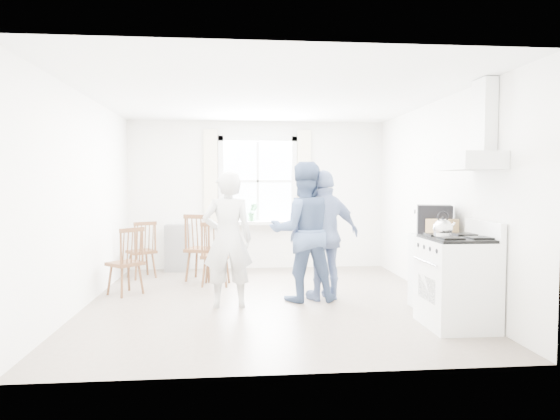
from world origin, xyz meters
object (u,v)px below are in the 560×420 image
object	(u,v)px
low_cabinet	(436,272)
windsor_chair_c	(129,254)
windsor_chair_b	(215,247)
person_left	(228,239)
windsor_chair_a	(144,243)
gas_stove	(457,281)
person_mid	(303,231)
stereo_stack	(434,220)
person_right	(325,235)

from	to	relation	value
low_cabinet	windsor_chair_c	size ratio (longest dim) A/B	0.97
windsor_chair_b	person_left	size ratio (longest dim) A/B	0.58
windsor_chair_a	windsor_chair_b	xyz separation A→B (m)	(1.14, -0.73, 0.02)
gas_stove	windsor_chair_b	distance (m)	3.48
person_mid	stereo_stack	bearing A→B (deg)	156.99
stereo_stack	windsor_chair_a	bearing A→B (deg)	149.49
stereo_stack	low_cabinet	bearing A→B (deg)	-82.15
gas_stove	person_left	distance (m)	2.66
low_cabinet	windsor_chair_b	bearing A→B (deg)	149.40
windsor_chair_c	person_left	distance (m)	1.55
low_cabinet	windsor_chair_b	xyz separation A→B (m)	(-2.68, 1.59, 0.13)
low_cabinet	windsor_chair_b	size ratio (longest dim) A/B	0.94
person_left	windsor_chair_a	bearing A→B (deg)	-58.16
gas_stove	person_right	size ratio (longest dim) A/B	0.67
low_cabinet	person_right	xyz separation A→B (m)	(-1.23, 0.65, 0.39)
windsor_chair_b	windsor_chair_c	distance (m)	1.22
person_right	stereo_stack	bearing A→B (deg)	134.56
person_mid	windsor_chair_c	bearing A→B (deg)	-14.91
stereo_stack	windsor_chair_b	bearing A→B (deg)	150.38
stereo_stack	windsor_chair_a	size ratio (longest dim) A/B	0.53
person_left	person_right	world-z (taller)	person_right
low_cabinet	stereo_stack	world-z (taller)	stereo_stack
windsor_chair_c	person_right	world-z (taller)	person_right
windsor_chair_a	person_right	world-z (taller)	person_right
low_cabinet	person_mid	size ratio (longest dim) A/B	0.50
low_cabinet	windsor_chair_a	size ratio (longest dim) A/B	0.98
gas_stove	person_left	world-z (taller)	person_left
low_cabinet	windsor_chair_c	xyz separation A→B (m)	(-3.81, 1.12, 0.12)
low_cabinet	windsor_chair_c	distance (m)	3.97
low_cabinet	person_left	distance (m)	2.53
windsor_chair_a	person_right	distance (m)	3.10
windsor_chair_b	low_cabinet	bearing A→B (deg)	-30.60
low_cabinet	stereo_stack	xyz separation A→B (m)	(-0.01, 0.07, 0.63)
person_right	person_mid	bearing A→B (deg)	-14.37
person_left	person_mid	size ratio (longest dim) A/B	0.93
windsor_chair_a	windsor_chair_b	size ratio (longest dim) A/B	0.96
windsor_chair_b	windsor_chair_c	bearing A→B (deg)	-157.53
stereo_stack	person_right	xyz separation A→B (m)	(-1.22, 0.59, -0.23)
low_cabinet	person_left	size ratio (longest dim) A/B	0.54
low_cabinet	person_left	xyz separation A→B (m)	(-2.48, 0.37, 0.38)
stereo_stack	windsor_chair_a	distance (m)	4.46
windsor_chair_c	person_left	world-z (taller)	person_left
windsor_chair_a	windsor_chair_c	bearing A→B (deg)	-89.09
gas_stove	stereo_stack	world-z (taller)	stereo_stack
person_left	person_mid	xyz separation A→B (m)	(0.96, 0.25, 0.06)
person_mid	windsor_chair_b	bearing A→B (deg)	-42.14
stereo_stack	windsor_chair_c	bearing A→B (deg)	164.45
windsor_chair_c	low_cabinet	bearing A→B (deg)	-16.44
windsor_chair_b	person_mid	xyz separation A→B (m)	(1.17, -0.96, 0.31)
windsor_chair_b	person_mid	size ratio (longest dim) A/B	0.54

